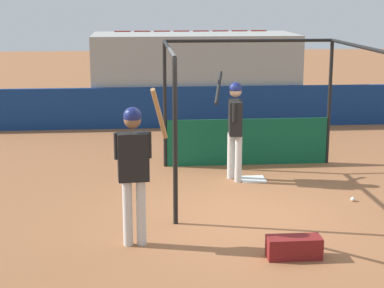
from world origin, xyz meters
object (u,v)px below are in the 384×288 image
player_batter (235,121)px  player_waiting (134,162)px  baseball (353,199)px  equipment_bag (294,247)px

player_batter → player_waiting: bearing=153.3°
baseball → equipment_bag: bearing=-124.8°
player_batter → baseball: (1.76, -1.41, -1.06)m
player_waiting → baseball: bearing=19.1°
equipment_bag → baseball: size_ratio=9.46×
player_batter → player_waiting: 3.47m
player_waiting → player_batter: bearing=54.3°
baseball → player_waiting: bearing=-156.2°
player_waiting → equipment_bag: size_ratio=3.09×
equipment_bag → player_batter: bearing=93.8°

